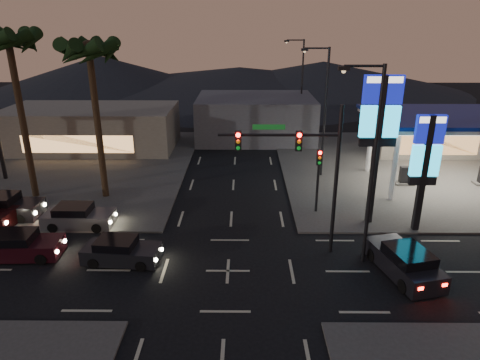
{
  "coord_description": "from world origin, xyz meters",
  "views": [
    {
      "loc": [
        0.77,
        -18.47,
        11.77
      ],
      "look_at": [
        0.56,
        5.03,
        3.0
      ],
      "focal_mm": 32.0,
      "sensor_mm": 36.0,
      "label": 1
    }
  ],
  "objects_px": {
    "car_lane_b_front": "(78,217)",
    "car_lane_a_mid": "(19,246)",
    "suv_station": "(405,262)",
    "traffic_signal_mast": "(303,160)",
    "car_lane_a_front": "(121,251)",
    "car_lane_b_mid": "(2,207)",
    "pylon_sign_tall": "(380,122)",
    "pylon_sign_short": "(426,156)",
    "gas_station": "(455,120)"
  },
  "relations": [
    {
      "from": "pylon_sign_tall",
      "to": "car_lane_b_mid",
      "type": "distance_m",
      "value": 23.68
    },
    {
      "from": "car_lane_b_mid",
      "to": "car_lane_b_front",
      "type": "bearing_deg",
      "value": -12.76
    },
    {
      "from": "pylon_sign_short",
      "to": "car_lane_b_front",
      "type": "xyz_separation_m",
      "value": [
        -20.25,
        0.38,
        -4.02
      ]
    },
    {
      "from": "car_lane_a_mid",
      "to": "car_lane_b_mid",
      "type": "distance_m",
      "value": 5.88
    },
    {
      "from": "gas_station",
      "to": "car_lane_b_mid",
      "type": "distance_m",
      "value": 31.36
    },
    {
      "from": "car_lane_a_front",
      "to": "traffic_signal_mast",
      "type": "bearing_deg",
      "value": 6.97
    },
    {
      "from": "gas_station",
      "to": "car_lane_b_front",
      "type": "height_order",
      "value": "gas_station"
    },
    {
      "from": "pylon_sign_tall",
      "to": "pylon_sign_short",
      "type": "relative_size",
      "value": 1.29
    },
    {
      "from": "pylon_sign_tall",
      "to": "traffic_signal_mast",
      "type": "bearing_deg",
      "value": -143.48
    },
    {
      "from": "car_lane_b_front",
      "to": "car_lane_b_mid",
      "type": "xyz_separation_m",
      "value": [
        -5.23,
        1.18,
        0.09
      ]
    },
    {
      "from": "car_lane_a_front",
      "to": "car_lane_b_front",
      "type": "height_order",
      "value": "car_lane_b_front"
    },
    {
      "from": "gas_station",
      "to": "car_lane_a_mid",
      "type": "distance_m",
      "value": 29.42
    },
    {
      "from": "car_lane_a_mid",
      "to": "pylon_sign_short",
      "type": "bearing_deg",
      "value": 8.28
    },
    {
      "from": "car_lane_a_front",
      "to": "car_lane_a_mid",
      "type": "height_order",
      "value": "car_lane_a_mid"
    },
    {
      "from": "car_lane_a_front",
      "to": "car_lane_b_front",
      "type": "xyz_separation_m",
      "value": [
        -3.69,
        4.03,
        0.03
      ]
    },
    {
      "from": "car_lane_a_mid",
      "to": "suv_station",
      "type": "bearing_deg",
      "value": -4.37
    },
    {
      "from": "pylon_sign_tall",
      "to": "car_lane_a_mid",
      "type": "bearing_deg",
      "value": -167.85
    },
    {
      "from": "gas_station",
      "to": "car_lane_b_mid",
      "type": "relative_size",
      "value": 2.52
    },
    {
      "from": "gas_station",
      "to": "suv_station",
      "type": "relative_size",
      "value": 2.56
    },
    {
      "from": "traffic_signal_mast",
      "to": "car_lane_b_front",
      "type": "xyz_separation_m",
      "value": [
        -13.01,
        2.89,
        -4.59
      ]
    },
    {
      "from": "car_lane_a_front",
      "to": "suv_station",
      "type": "xyz_separation_m",
      "value": [
        14.24,
        -1.06,
        0.09
      ]
    },
    {
      "from": "suv_station",
      "to": "traffic_signal_mast",
      "type": "bearing_deg",
      "value": 155.9
    },
    {
      "from": "gas_station",
      "to": "car_lane_a_front",
      "type": "xyz_separation_m",
      "value": [
        -21.56,
        -11.15,
        -4.48
      ]
    },
    {
      "from": "gas_station",
      "to": "car_lane_a_front",
      "type": "relative_size",
      "value": 2.96
    },
    {
      "from": "pylon_sign_short",
      "to": "suv_station",
      "type": "xyz_separation_m",
      "value": [
        -2.32,
        -4.71,
        -3.96
      ]
    },
    {
      "from": "traffic_signal_mast",
      "to": "gas_station",
      "type": "bearing_deg",
      "value": 39.28
    },
    {
      "from": "pylon_sign_tall",
      "to": "car_lane_a_front",
      "type": "relative_size",
      "value": 2.19
    },
    {
      "from": "car_lane_b_front",
      "to": "car_lane_a_mid",
      "type": "bearing_deg",
      "value": -116.51
    },
    {
      "from": "gas_station",
      "to": "traffic_signal_mast",
      "type": "relative_size",
      "value": 1.53
    },
    {
      "from": "gas_station",
      "to": "car_lane_a_mid",
      "type": "height_order",
      "value": "gas_station"
    },
    {
      "from": "car_lane_b_mid",
      "to": "suv_station",
      "type": "xyz_separation_m",
      "value": [
        23.16,
        -6.28,
        -0.03
      ]
    },
    {
      "from": "pylon_sign_tall",
      "to": "car_lane_a_mid",
      "type": "relative_size",
      "value": 2.06
    },
    {
      "from": "suv_station",
      "to": "car_lane_b_mid",
      "type": "bearing_deg",
      "value": 164.83
    },
    {
      "from": "car_lane_b_front",
      "to": "suv_station",
      "type": "distance_m",
      "value": 18.63
    },
    {
      "from": "traffic_signal_mast",
      "to": "car_lane_a_front",
      "type": "height_order",
      "value": "traffic_signal_mast"
    },
    {
      "from": "car_lane_a_front",
      "to": "car_lane_b_mid",
      "type": "relative_size",
      "value": 0.85
    },
    {
      "from": "pylon_sign_tall",
      "to": "pylon_sign_short",
      "type": "bearing_deg",
      "value": -21.8
    },
    {
      "from": "car_lane_a_mid",
      "to": "suv_station",
      "type": "distance_m",
      "value": 19.77
    },
    {
      "from": "pylon_sign_short",
      "to": "car_lane_a_mid",
      "type": "bearing_deg",
      "value": -171.72
    },
    {
      "from": "pylon_sign_short",
      "to": "car_lane_b_mid",
      "type": "xyz_separation_m",
      "value": [
        -25.48,
        1.56,
        -3.93
      ]
    },
    {
      "from": "suv_station",
      "to": "car_lane_a_front",
      "type": "bearing_deg",
      "value": 175.74
    },
    {
      "from": "pylon_sign_short",
      "to": "car_lane_b_mid",
      "type": "height_order",
      "value": "pylon_sign_short"
    },
    {
      "from": "traffic_signal_mast",
      "to": "car_lane_b_front",
      "type": "height_order",
      "value": "traffic_signal_mast"
    },
    {
      "from": "pylon_sign_tall",
      "to": "car_lane_a_mid",
      "type": "distance_m",
      "value": 20.8
    },
    {
      "from": "pylon_sign_tall",
      "to": "traffic_signal_mast",
      "type": "distance_m",
      "value": 6.02
    },
    {
      "from": "car_lane_b_mid",
      "to": "car_lane_a_mid",
      "type": "bearing_deg",
      "value": -54.2
    },
    {
      "from": "gas_station",
      "to": "car_lane_a_front",
      "type": "distance_m",
      "value": 24.68
    },
    {
      "from": "pylon_sign_short",
      "to": "suv_station",
      "type": "bearing_deg",
      "value": -116.24
    },
    {
      "from": "car_lane_a_front",
      "to": "pylon_sign_tall",
      "type": "bearing_deg",
      "value": 18.31
    },
    {
      "from": "car_lane_a_front",
      "to": "car_lane_b_mid",
      "type": "distance_m",
      "value": 10.33
    }
  ]
}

